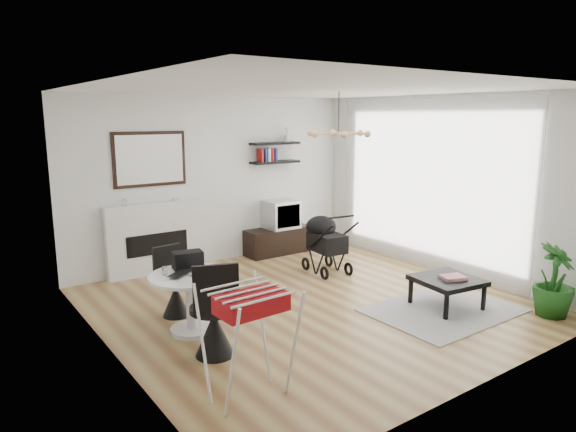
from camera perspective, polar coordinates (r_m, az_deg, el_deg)
floor at (r=6.72m, az=2.41°, el=-9.70°), size 5.00×5.00×0.00m
ceiling at (r=6.29m, az=2.62°, el=13.95°), size 5.00×5.00×0.00m
wall_back at (r=8.46m, az=-8.01°, el=3.95°), size 5.00×0.00×5.00m
wall_left at (r=5.24m, az=-19.57°, el=-0.96°), size 0.00×5.00×5.00m
wall_right at (r=8.14m, az=16.53°, el=3.32°), size 0.00×5.00×5.00m
sheer_curtain at (r=8.18m, az=15.00°, el=3.44°), size 0.04×3.60×2.60m
fireplace at (r=8.06m, az=-14.57°, el=-1.46°), size 1.50×0.17×2.16m
shelf_lower at (r=8.87m, az=-1.45°, el=6.00°), size 0.90×0.25×0.04m
shelf_upper at (r=8.85m, az=-1.46°, el=8.07°), size 0.90×0.25×0.04m
pendant_lamp at (r=6.97m, az=5.62°, el=9.10°), size 0.90×0.90×0.10m
tv_console at (r=9.02m, az=-1.08°, el=-2.75°), size 1.21×0.42×0.45m
crt_tv at (r=8.95m, az=-0.80°, el=0.22°), size 0.56×0.49×0.49m
dining_table at (r=5.83m, az=-10.69°, el=-8.54°), size 0.92×0.92×0.67m
laptop at (r=5.73m, az=-11.34°, el=-6.37°), size 0.43×0.40×0.03m
black_bag at (r=5.96m, az=-11.09°, el=-4.82°), size 0.36×0.26×0.20m
newspaper at (r=5.71m, az=-9.07°, el=-6.45°), size 0.35×0.31×0.01m
drinking_glass at (r=5.79m, az=-13.53°, el=-5.93°), size 0.06×0.06×0.09m
chair_far at (r=6.41m, az=-12.45°, el=-8.49°), size 0.40×0.42×0.84m
chair_near at (r=5.29m, az=-8.17°, el=-12.02°), size 0.53×0.54×1.01m
drying_rack at (r=4.45m, az=-4.41°, el=-13.74°), size 0.67×0.63×0.98m
stroller at (r=7.97m, az=4.15°, el=-3.27°), size 0.57×0.83×0.97m
rug at (r=6.78m, az=16.91°, el=-9.95°), size 1.81×1.31×0.01m
coffee_table at (r=6.79m, az=17.28°, el=-6.93°), size 0.82×0.82×0.37m
magazines at (r=6.75m, az=17.86°, el=-6.51°), size 0.34×0.30×0.04m
potted_plant at (r=6.98m, az=27.47°, el=-6.38°), size 0.57×0.57×0.88m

